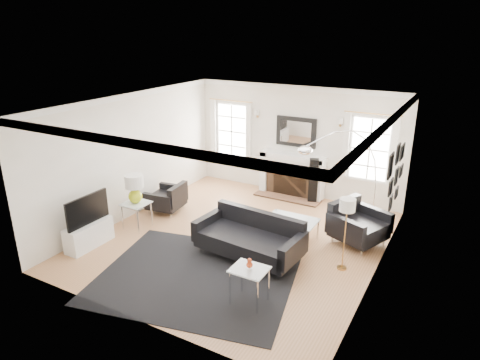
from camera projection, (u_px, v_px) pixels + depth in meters
The scene contains 25 objects.
floor at pixel (238, 239), 8.84m from camera, with size 6.00×6.00×0.00m, color #AB7247.
back_wall at pixel (296, 141), 10.83m from camera, with size 5.50×0.04×2.80m, color white.
front_wall at pixel (132, 237), 5.90m from camera, with size 5.50×0.04×2.80m, color white.
left_wall at pixel (132, 156), 9.62m from camera, with size 0.04×6.00×2.80m, color white.
right_wall at pixel (382, 201), 7.11m from camera, with size 0.04×6.00×2.80m, color white.
ceiling at pixel (238, 103), 7.89m from camera, with size 5.50×6.00×0.02m, color white.
crown_molding at pixel (238, 107), 7.91m from camera, with size 5.50×6.00×0.12m, color white.
fireplace at pixel (292, 175), 10.95m from camera, with size 1.70×0.69×1.11m.
mantel_mirror at pixel (296, 132), 10.71m from camera, with size 1.05×0.07×0.75m.
window_left at pixel (232, 131), 11.61m from camera, with size 1.24×0.15×1.62m.
window_right at pixel (370, 149), 9.92m from camera, with size 1.24×0.15×1.62m.
gallery_wall at pixel (396, 172), 8.14m from camera, with size 0.04×1.73×1.29m.
tv_unit at pixel (89, 231), 8.45m from camera, with size 0.35×1.00×1.09m.
area_rug at pixel (196, 276), 7.50m from camera, with size 3.33×2.77×0.01m, color black.
sofa at pixel (251, 238), 8.09m from camera, with size 2.12×1.12×0.67m.
armchair_left at pixel (168, 199), 10.06m from camera, with size 0.86×0.94×0.57m.
armchair_right at pixel (356, 225), 8.59m from camera, with size 1.23×1.30×0.70m.
coffee_table at pixel (288, 224), 8.53m from camera, with size 1.02×1.02×0.45m.
side_table_left at pixel (136, 208), 9.21m from camera, with size 0.52×0.52×0.57m.
nesting_table at pixel (249, 276), 6.64m from camera, with size 0.56×0.47×0.61m.
gourd_lamp at pixel (135, 187), 9.05m from camera, with size 0.40×0.40×0.64m.
orange_vase at pixel (249, 264), 6.57m from camera, with size 0.10×0.10×0.16m.
arc_floor_lamp at pixel (341, 173), 9.14m from camera, with size 1.55×1.44×2.20m.
stick_floor_lamp at pixel (347, 209), 7.36m from camera, with size 0.28×0.28×1.37m.
speaker_tower at pixel (313, 181), 10.53m from camera, with size 0.22×0.22×1.11m, color black.
Camera 1 is at (3.87, -6.89, 4.14)m, focal length 32.00 mm.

